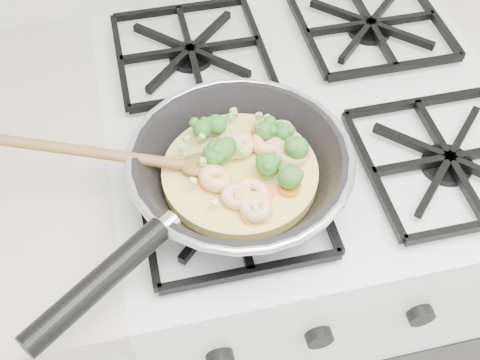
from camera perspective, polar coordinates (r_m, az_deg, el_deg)
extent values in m
cube|color=white|center=(1.28, 4.58, -7.95)|extent=(0.60, 0.60, 0.90)
cube|color=black|center=(0.92, 6.38, 7.03)|extent=(0.56, 0.56, 0.02)
torus|color=silver|center=(0.76, 0.00, 2.11)|extent=(0.28, 0.28, 0.01)
cylinder|color=black|center=(0.68, -12.98, -9.31)|extent=(0.17, 0.14, 0.03)
cylinder|color=#E7D364|center=(0.78, 0.00, 0.61)|extent=(0.20, 0.20, 0.02)
ellipsoid|color=brown|center=(0.77, -3.72, 1.46)|extent=(0.06, 0.05, 0.01)
cylinder|color=brown|center=(0.77, -14.27, 2.60)|extent=(0.25, 0.07, 0.07)
torus|color=#F4C490|center=(0.74, -0.28, -1.51)|extent=(0.06, 0.06, 0.02)
torus|color=#F4C490|center=(0.73, 1.41, -2.50)|extent=(0.06, 0.06, 0.02)
torus|color=#F4C490|center=(0.81, 3.99, 4.27)|extent=(0.04, 0.04, 0.02)
torus|color=#F4C490|center=(0.76, -2.31, 0.15)|extent=(0.06, 0.06, 0.03)
torus|color=#F4C490|center=(0.74, 1.04, -1.31)|extent=(0.07, 0.07, 0.02)
torus|color=#F4C490|center=(0.79, 0.02, 3.19)|extent=(0.06, 0.06, 0.02)
torus|color=#F4C490|center=(0.78, 4.76, 2.47)|extent=(0.06, 0.06, 0.02)
torus|color=#F4C490|center=(0.80, 2.61, 3.52)|extent=(0.06, 0.06, 0.02)
torus|color=#F4C490|center=(0.79, -1.17, 3.03)|extent=(0.05, 0.05, 0.02)
torus|color=#F4C490|center=(0.81, 3.48, 4.25)|extent=(0.06, 0.07, 0.02)
ellipsoid|color=#3B7E29|center=(0.80, -2.13, 5.10)|extent=(0.03, 0.03, 0.03)
ellipsoid|color=#3B7E29|center=(0.78, 5.23, 2.92)|extent=(0.04, 0.04, 0.03)
ellipsoid|color=#3B7E29|center=(0.77, -2.44, 2.21)|extent=(0.03, 0.03, 0.02)
ellipsoid|color=#3B7E29|center=(0.80, -3.49, 4.70)|extent=(0.03, 0.03, 0.03)
ellipsoid|color=#3B7E29|center=(0.79, 4.07, 4.42)|extent=(0.03, 0.03, 0.02)
ellipsoid|color=#3B7E29|center=(0.76, 2.58, 1.38)|extent=(0.04, 0.04, 0.03)
ellipsoid|color=#3B7E29|center=(0.75, 4.62, 0.29)|extent=(0.04, 0.04, 0.03)
ellipsoid|color=#3B7E29|center=(0.79, 2.34, 4.55)|extent=(0.04, 0.04, 0.03)
ellipsoid|color=#3B7E29|center=(0.77, -1.57, 2.78)|extent=(0.04, 0.04, 0.03)
ellipsoid|color=#3B7E29|center=(0.77, -2.45, 2.25)|extent=(0.03, 0.03, 0.02)
cylinder|color=orange|center=(0.75, 2.41, -1.22)|extent=(0.03, 0.03, 0.00)
cylinder|color=orange|center=(0.78, 3.07, 1.36)|extent=(0.03, 0.03, 0.01)
cylinder|color=orange|center=(0.76, 4.53, -0.80)|extent=(0.03, 0.03, 0.01)
cylinder|color=orange|center=(0.80, -0.29, 3.26)|extent=(0.03, 0.03, 0.01)
cylinder|color=orange|center=(0.75, 1.93, -1.00)|extent=(0.03, 0.03, 0.01)
cylinder|color=orange|center=(0.80, 3.89, 2.64)|extent=(0.03, 0.03, 0.01)
cylinder|color=orange|center=(0.80, -1.80, 3.26)|extent=(0.03, 0.03, 0.00)
cylinder|color=orange|center=(0.73, 0.97, -3.31)|extent=(0.03, 0.03, 0.01)
cylinder|color=orange|center=(0.76, -3.14, -0.25)|extent=(0.04, 0.04, 0.01)
cylinder|color=orange|center=(0.76, 4.34, -0.85)|extent=(0.03, 0.03, 0.01)
cylinder|color=orange|center=(0.82, 2.04, 4.57)|extent=(0.04, 0.04, 0.01)
cylinder|color=orange|center=(0.76, 4.73, -0.63)|extent=(0.03, 0.03, 0.00)
cylinder|color=#8ACE52|center=(0.82, -0.88, 5.86)|extent=(0.01, 0.01, 0.01)
cylinder|color=#8ACE52|center=(0.76, -3.44, 1.69)|extent=(0.01, 0.01, 0.01)
cylinder|color=beige|center=(0.74, 0.45, -0.83)|extent=(0.01, 0.01, 0.01)
cylinder|color=#8ACE52|center=(0.77, 0.21, 2.50)|extent=(0.01, 0.01, 0.01)
cylinder|color=#8ACE52|center=(0.77, -4.89, 2.62)|extent=(0.01, 0.01, 0.01)
cylinder|color=beige|center=(0.78, -5.29, 3.06)|extent=(0.01, 0.01, 0.01)
cylinder|color=#8ACE52|center=(0.77, -0.02, 3.08)|extent=(0.01, 0.01, 0.01)
cylinder|color=beige|center=(0.78, -1.19, 3.94)|extent=(0.01, 0.01, 0.01)
cylinder|color=#8ACE52|center=(0.81, 1.75, 5.88)|extent=(0.01, 0.01, 0.01)
cylinder|color=#8ACE52|center=(0.80, 2.57, 5.62)|extent=(0.01, 0.01, 0.01)
cylinder|color=#8ACE52|center=(0.79, -3.63, 3.90)|extent=(0.01, 0.01, 0.01)
cylinder|color=beige|center=(0.73, -2.35, -2.07)|extent=(0.01, 0.01, 0.01)
cylinder|color=beige|center=(0.74, -4.38, -0.11)|extent=(0.01, 0.01, 0.01)
cylinder|color=#8ACE52|center=(0.74, 4.16, 0.68)|extent=(0.01, 0.01, 0.01)
cylinder|color=#8ACE52|center=(0.78, -4.97, 3.81)|extent=(0.01, 0.01, 0.01)
cylinder|color=#8ACE52|center=(0.82, -0.58, 6.22)|extent=(0.01, 0.01, 0.01)
cylinder|color=#8ACE52|center=(0.72, 1.47, -2.68)|extent=(0.01, 0.01, 0.01)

